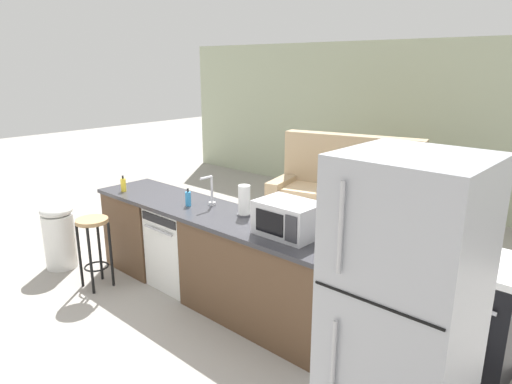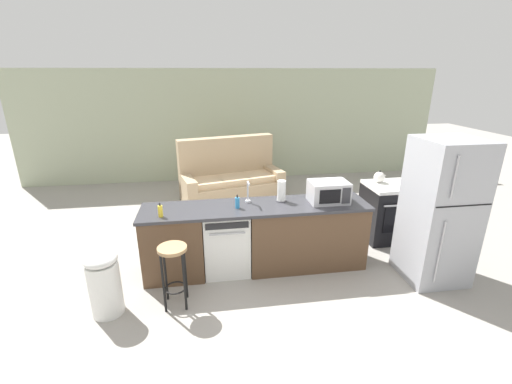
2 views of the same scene
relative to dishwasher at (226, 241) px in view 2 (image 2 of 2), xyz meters
The scene contains 15 objects.
ground_plane 0.49m from the dishwasher, ahead, with size 24.00×24.00×0.00m, color gray.
wall_back 4.33m from the dishwasher, 82.54° to the left, with size 10.00×0.06×2.60m.
kitchen_counter 0.49m from the dishwasher, ahead, with size 2.94×0.66×0.90m.
dishwasher is the anchor object (origin of this frame).
stove_range 2.66m from the dishwasher, 11.91° to the left, with size 0.76×0.68×0.90m.
refrigerator 2.70m from the dishwasher, 11.93° to the right, with size 0.72×0.73×1.81m.
microwave 1.49m from the dishwasher, ahead, with size 0.50×0.37×0.28m.
sink_faucet 0.69m from the dishwasher, 20.65° to the left, with size 0.07×0.18×0.30m.
paper_towel_roll 0.98m from the dishwasher, ahead, with size 0.14×0.14×0.28m.
soap_bottle 0.57m from the dishwasher, 15.32° to the right, with size 0.06×0.06×0.18m.
dish_soap_bottle 0.97m from the dishwasher, 167.12° to the right, with size 0.06×0.06×0.18m.
kettle 2.59m from the dishwasher, 15.58° to the left, with size 0.21×0.17×0.19m.
bar_stool 0.91m from the dishwasher, 133.55° to the right, with size 0.32×0.32×0.74m.
trash_bin 1.53m from the dishwasher, 153.34° to the right, with size 0.35×0.35×0.74m.
couch 2.71m from the dishwasher, 84.30° to the left, with size 2.16×1.35×1.27m.
Camera 2 is at (-0.47, -4.04, 2.53)m, focal length 24.00 mm.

